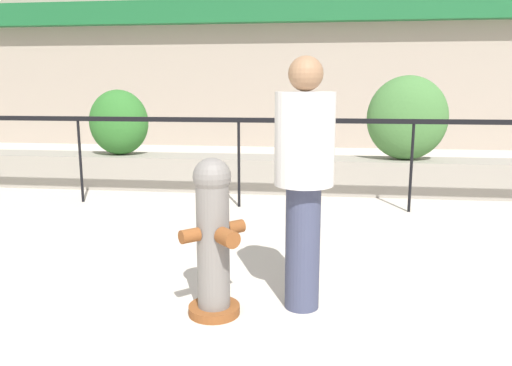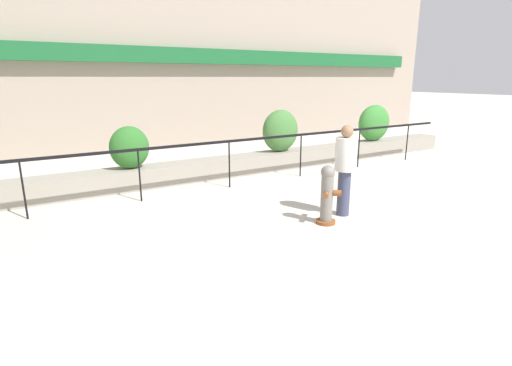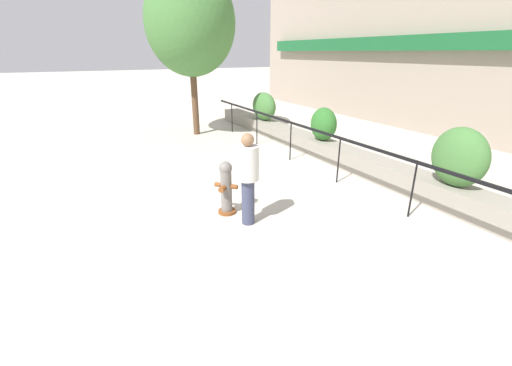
# 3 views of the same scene
# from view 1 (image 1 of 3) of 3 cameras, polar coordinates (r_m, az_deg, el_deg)

# --- Properties ---
(planter_wall_low) EXTENTS (18.00, 0.70, 0.50)m
(planter_wall_low) POSITION_cam_1_polar(r_m,az_deg,el_deg) (7.51, -0.60, 1.12)
(planter_wall_low) COLOR gray
(planter_wall_low) RESTS_ON ground
(fence_railing_segment) EXTENTS (15.00, 0.05, 1.15)m
(fence_railing_segment) POSITION_cam_1_polar(r_m,az_deg,el_deg) (6.33, -2.00, 6.28)
(fence_railing_segment) COLOR black
(fence_railing_segment) RESTS_ON ground
(hedge_bush_1) EXTENTS (0.91, 0.69, 0.99)m
(hedge_bush_1) POSITION_cam_1_polar(r_m,az_deg,el_deg) (7.96, -15.40, 6.70)
(hedge_bush_1) COLOR #2D6B28
(hedge_bush_1) RESTS_ON planter_wall_low
(hedge_bush_2) EXTENTS (1.13, 0.70, 1.19)m
(hedge_bush_2) POSITION_cam_1_polar(r_m,az_deg,el_deg) (7.44, 16.90, 7.12)
(hedge_bush_2) COLOR #427538
(hedge_bush_2) RESTS_ON planter_wall_low
(fire_hydrant) EXTENTS (0.50, 0.50, 1.08)m
(fire_hydrant) POSITION_cam_1_polar(r_m,az_deg,el_deg) (3.35, -4.90, -6.10)
(fire_hydrant) COLOR brown
(fire_hydrant) RESTS_ON ground
(pedestrian) EXTENTS (0.46, 0.46, 1.73)m
(pedestrian) POSITION_cam_1_polar(r_m,az_deg,el_deg) (3.36, 5.51, 1.58)
(pedestrian) COLOR #383D56
(pedestrian) RESTS_ON ground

